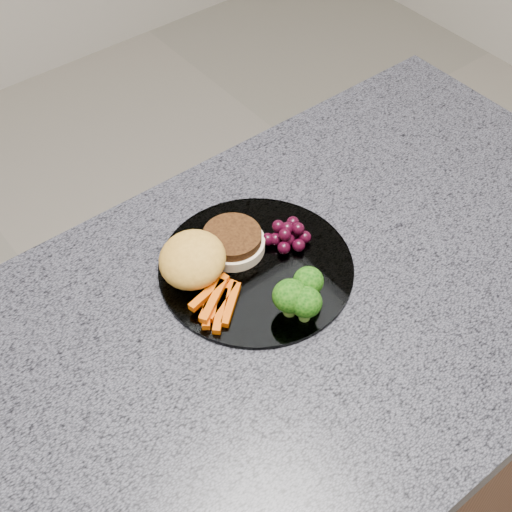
# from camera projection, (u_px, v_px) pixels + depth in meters

# --- Properties ---
(island_cabinet) EXTENTS (1.20, 0.60, 0.86)m
(island_cabinet) POSITION_uv_depth(u_px,v_px,m) (258.00, 488.00, 1.24)
(island_cabinet) COLOR brown
(island_cabinet) RESTS_ON ground
(countertop) EXTENTS (1.20, 0.60, 0.04)m
(countertop) POSITION_uv_depth(u_px,v_px,m) (259.00, 339.00, 0.90)
(countertop) COLOR #4E4D58
(countertop) RESTS_ON island_cabinet
(plate) EXTENTS (0.26, 0.26, 0.01)m
(plate) POSITION_uv_depth(u_px,v_px,m) (256.00, 267.00, 0.95)
(plate) COLOR white
(plate) RESTS_ON countertop
(burger) EXTENTS (0.18, 0.12, 0.05)m
(burger) POSITION_uv_depth(u_px,v_px,m) (207.00, 255.00, 0.93)
(burger) COLOR beige
(burger) RESTS_ON plate
(carrot_sticks) EXTENTS (0.08, 0.07, 0.02)m
(carrot_sticks) POSITION_uv_depth(u_px,v_px,m) (216.00, 302.00, 0.90)
(carrot_sticks) COLOR #D64E03
(carrot_sticks) RESTS_ON plate
(broccoli) EXTENTS (0.08, 0.06, 0.05)m
(broccoli) POSITION_uv_depth(u_px,v_px,m) (300.00, 294.00, 0.87)
(broccoli) COLOR olive
(broccoli) RESTS_ON plate
(grape_bunch) EXTENTS (0.07, 0.06, 0.03)m
(grape_bunch) POSITION_uv_depth(u_px,v_px,m) (287.00, 235.00, 0.97)
(grape_bunch) COLOR black
(grape_bunch) RESTS_ON plate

